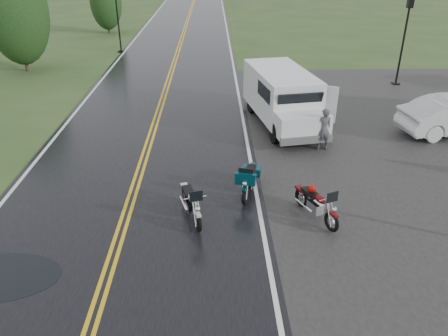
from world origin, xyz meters
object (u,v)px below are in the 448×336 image
motorcycle_red (332,215)px  lamp_post_far_right (403,43)px  motorcycle_silver (197,214)px  motorcycle_teal (245,188)px  lamp_post_far_left (118,19)px  van_white (277,116)px  person_at_van (323,130)px

motorcycle_red → lamp_post_far_right: lamp_post_far_right is taller
motorcycle_red → motorcycle_silver: size_ratio=0.98×
motorcycle_teal → lamp_post_far_right: bearing=66.9°
lamp_post_far_left → motorcycle_red: bearing=-66.6°
motorcycle_silver → lamp_post_far_right: 17.26m
motorcycle_teal → motorcycle_red: bearing=-19.7°
lamp_post_far_left → lamp_post_far_right: size_ratio=1.02×
van_white → lamp_post_far_left: lamp_post_far_left is taller
van_white → lamp_post_far_right: 10.99m
motorcycle_silver → van_white: 6.47m
motorcycle_red → person_at_van: (0.95, 5.27, 0.23)m
motorcycle_red → lamp_post_far_right: 15.45m
van_white → person_at_van: (1.66, -0.62, -0.34)m
person_at_van → lamp_post_far_right: lamp_post_far_right is taller
person_at_van → motorcycle_silver: bearing=45.0°
motorcycle_red → motorcycle_teal: (-2.20, 1.45, -0.01)m
van_white → lamp_post_far_left: (-8.92, 16.34, 1.15)m
van_white → lamp_post_far_left: size_ratio=1.27×
van_white → lamp_post_far_right: bearing=35.3°
van_white → person_at_van: van_white is taller
motorcycle_silver → motorcycle_teal: bearing=29.7°
motorcycle_teal → motorcycle_silver: (-1.33, -1.36, 0.02)m
person_at_van → van_white: bearing=-24.7°
motorcycle_silver → lamp_post_far_right: lamp_post_far_right is taller
motorcycle_red → motorcycle_teal: motorcycle_red is taller
motorcycle_red → lamp_post_far_left: lamp_post_far_left is taller
motorcycle_red → lamp_post_far_left: (-9.63, 22.23, 1.72)m
van_white → motorcycle_silver: bearing=-126.2°
motorcycle_silver → lamp_post_far_right: size_ratio=0.43×
motorcycle_silver → van_white: bearing=48.2°
motorcycle_teal → motorcycle_silver: 1.90m
motorcycle_red → person_at_van: bearing=56.2°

